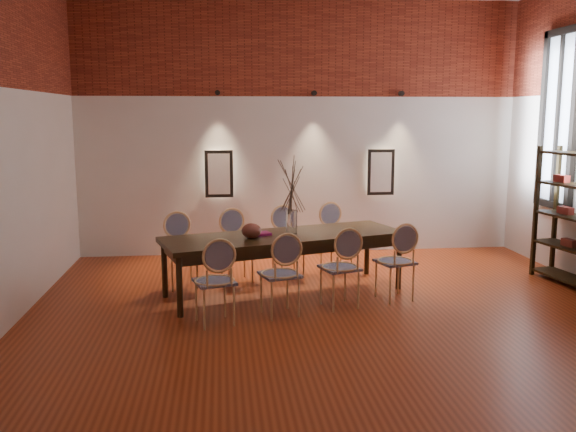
{
  "coord_description": "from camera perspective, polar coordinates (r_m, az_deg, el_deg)",
  "views": [
    {
      "loc": [
        -1.27,
        -6.16,
        2.23
      ],
      "look_at": [
        -0.5,
        0.81,
        1.05
      ],
      "focal_mm": 38.0,
      "sensor_mm": 36.0,
      "label": 1
    }
  ],
  "objects": [
    {
      "name": "dried_branches",
      "position": [
        7.51,
        0.34,
        2.81
      ],
      "size": [
        0.5,
        0.5,
        0.7
      ],
      "primitive_type": null,
      "color": "#4E3E2F",
      "rests_on": "vase"
    },
    {
      "name": "chair_far_c",
      "position": [
        8.45,
        0.03,
        -2.48
      ],
      "size": [
        0.55,
        0.55,
        0.94
      ],
      "primitive_type": null,
      "rotation": [
        0.0,
        0.0,
        3.43
      ],
      "color": "#E7BA7D",
      "rests_on": "floor"
    },
    {
      "name": "window_frame",
      "position": [
        9.43,
        23.93,
        8.24
      ],
      "size": [
        0.08,
        0.9,
        2.5
      ],
      "primitive_type": "cube",
      "color": "black",
      "rests_on": "wall_right"
    },
    {
      "name": "window_glass",
      "position": [
        9.44,
        24.04,
        8.24
      ],
      "size": [
        0.02,
        0.78,
        2.38
      ],
      "primitive_type": "cube",
      "color": "silver",
      "rests_on": "wall_right"
    },
    {
      "name": "shelving_rack",
      "position": [
        8.82,
        24.83,
        -0.02
      ],
      "size": [
        0.52,
        1.05,
        1.8
      ],
      "primitive_type": null,
      "rotation": [
        0.0,
        0.0,
        0.15
      ],
      "color": "black",
      "rests_on": "floor"
    },
    {
      "name": "chair_near_d",
      "position": [
        7.48,
        9.98,
        -4.22
      ],
      "size": [
        0.55,
        0.55,
        0.94
      ],
      "primitive_type": null,
      "rotation": [
        0.0,
        0.0,
        0.29
      ],
      "color": "#E7BA7D",
      "rests_on": "floor"
    },
    {
      "name": "chair_near_c",
      "position": [
        7.11,
        4.86,
        -4.83
      ],
      "size": [
        0.55,
        0.55,
        0.94
      ],
      "primitive_type": null,
      "rotation": [
        0.0,
        0.0,
        0.29
      ],
      "color": "#E7BA7D",
      "rests_on": "floor"
    },
    {
      "name": "chair_far_a",
      "position": [
        8.0,
        -9.96,
        -3.32
      ],
      "size": [
        0.55,
        0.55,
        0.94
      ],
      "primitive_type": null,
      "rotation": [
        0.0,
        0.0,
        3.43
      ],
      "color": "#E7BA7D",
      "rests_on": "floor"
    },
    {
      "name": "vase",
      "position": [
        7.57,
        0.34,
        -0.58
      ],
      "size": [
        0.14,
        0.14,
        0.3
      ],
      "primitive_type": "cylinder",
      "color": "silver",
      "rests_on": "dining_table"
    },
    {
      "name": "floor",
      "position": [
        6.68,
        5.11,
        -10.09
      ],
      "size": [
        7.0,
        7.0,
        0.02
      ],
      "primitive_type": "cube",
      "color": "maroon",
      "rests_on": "ground"
    },
    {
      "name": "bowl",
      "position": [
        7.34,
        -3.44,
        -1.39
      ],
      "size": [
        0.24,
        0.24,
        0.18
      ],
      "primitive_type": "ellipsoid",
      "color": "brown",
      "rests_on": "dining_table"
    },
    {
      "name": "chair_near_b",
      "position": [
        6.8,
        -0.78,
        -5.46
      ],
      "size": [
        0.55,
        0.55,
        0.94
      ],
      "primitive_type": null,
      "rotation": [
        0.0,
        0.0,
        0.29
      ],
      "color": "#E7BA7D",
      "rests_on": "floor"
    },
    {
      "name": "niche_right",
      "position": [
        10.0,
        8.64,
        4.09
      ],
      "size": [
        0.36,
        0.06,
        0.66
      ],
      "primitive_type": "cube",
      "color": "#FFEAC6",
      "rests_on": "wall_back"
    },
    {
      "name": "wall_back",
      "position": [
        9.8,
        1.15,
        8.19
      ],
      "size": [
        7.0,
        0.1,
        4.0
      ],
      "primitive_type": "cube",
      "color": "silver",
      "rests_on": "ground"
    },
    {
      "name": "chair_near_a",
      "position": [
        6.56,
        -6.9,
        -6.08
      ],
      "size": [
        0.55,
        0.55,
        0.94
      ],
      "primitive_type": null,
      "rotation": [
        0.0,
        0.0,
        0.29
      ],
      "color": "#E7BA7D",
      "rests_on": "floor"
    },
    {
      "name": "spot_fixture_mid",
      "position": [
        9.7,
        2.46,
        11.42
      ],
      "size": [
        0.08,
        0.1,
        0.08
      ],
      "primitive_type": "cylinder",
      "rotation": [
        1.57,
        0.0,
        0.0
      ],
      "color": "black",
      "rests_on": "wall_back"
    },
    {
      "name": "spot_fixture_left",
      "position": [
        9.59,
        -6.62,
        11.39
      ],
      "size": [
        0.08,
        0.1,
        0.08
      ],
      "primitive_type": "cylinder",
      "rotation": [
        1.57,
        0.0,
        0.0
      ],
      "color": "black",
      "rests_on": "wall_back"
    },
    {
      "name": "niche_left",
      "position": [
        9.66,
        -6.47,
        3.95
      ],
      "size": [
        0.36,
        0.06,
        0.66
      ],
      "primitive_type": "cube",
      "color": "#FFEAC6",
      "rests_on": "wall_back"
    },
    {
      "name": "spot_fixture_right",
      "position": [
        10.01,
        10.56,
        11.21
      ],
      "size": [
        0.08,
        0.1,
        0.08
      ],
      "primitive_type": "cylinder",
      "rotation": [
        1.57,
        0.0,
        0.0
      ],
      "color": "black",
      "rests_on": "wall_back"
    },
    {
      "name": "book",
      "position": [
        7.53,
        -2.67,
        -1.68
      ],
      "size": [
        0.3,
        0.25,
        0.03
      ],
      "primitive_type": "cube",
      "rotation": [
        0.0,
        0.0,
        0.29
      ],
      "color": "#971A60",
      "rests_on": "dining_table"
    },
    {
      "name": "dining_table",
      "position": [
        7.64,
        -0.33,
        -4.5
      ],
      "size": [
        3.16,
        1.79,
        0.75
      ],
      "primitive_type": "cube",
      "rotation": [
        0.0,
        0.0,
        0.29
      ],
      "color": "#33210F",
      "rests_on": "floor"
    },
    {
      "name": "chair_far_b",
      "position": [
        8.19,
        -4.82,
        -2.9
      ],
      "size": [
        0.55,
        0.55,
        0.94
      ],
      "primitive_type": null,
      "rotation": [
        0.0,
        0.0,
        3.43
      ],
      "color": "#E7BA7D",
      "rests_on": "floor"
    },
    {
      "name": "window_mullion",
      "position": [
        9.43,
        23.93,
        8.24
      ],
      "size": [
        0.06,
        0.06,
        2.4
      ],
      "primitive_type": "cube",
      "color": "black",
      "rests_on": "wall_right"
    },
    {
      "name": "brick_band_back",
      "position": [
        9.78,
        1.23,
        15.52
      ],
      "size": [
        7.0,
        0.02,
        1.5
      ],
      "primitive_type": "cube",
      "color": "maroon",
      "rests_on": "ground"
    },
    {
      "name": "wall_front",
      "position": [
        2.92,
        19.62,
        4.52
      ],
      "size": [
        7.0,
        0.1,
        4.0
      ],
      "primitive_type": "cube",
      "color": "silver",
      "rests_on": "ground"
    },
    {
      "name": "chair_far_d",
      "position": [
        8.76,
        4.56,
        -2.08
      ],
      "size": [
        0.55,
        0.55,
        0.94
      ],
      "primitive_type": null,
      "rotation": [
        0.0,
        0.0,
        3.43
      ],
      "color": "#E7BA7D",
      "rests_on": "floor"
    }
  ]
}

